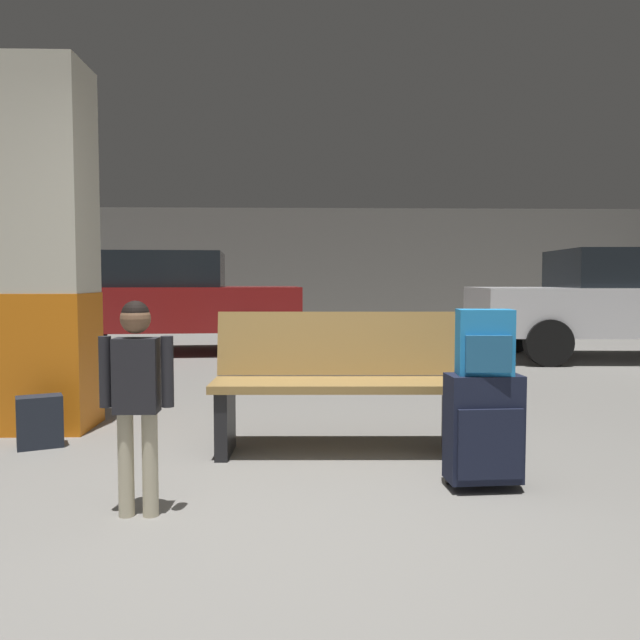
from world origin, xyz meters
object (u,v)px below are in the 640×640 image
child (136,384)px  backpack_dark_floor (40,422)px  bench (339,383)px  backpack_bright (485,343)px  parked_car_far (160,299)px  parked_car_side (628,301)px  suitcase (484,429)px  structural_pillar (50,250)px

child → backpack_dark_floor: (-0.95, 1.26, -0.45)m
bench → backpack_dark_floor: 1.98m
backpack_dark_floor → bench: bearing=-4.4°
backpack_bright → child: (-1.71, -0.33, -0.15)m
backpack_dark_floor → parked_car_far: bearing=94.2°
parked_car_side → suitcase: bearing=-123.0°
suitcase → backpack_dark_floor: 2.83m
parked_car_side → parked_car_far: size_ratio=0.99×
child → suitcase: bearing=11.0°
child → parked_car_far: 6.97m
bench → child: child is taller
structural_pillar → parked_car_far: structural_pillar is taller
backpack_dark_floor → parked_car_side: 7.74m
child → parked_car_far: bearing=101.3°
structural_pillar → parked_car_far: bearing=93.4°
structural_pillar → backpack_dark_floor: size_ratio=7.78×
backpack_bright → parked_car_side: bearing=56.9°
bench → suitcase: (0.71, -0.78, -0.12)m
suitcase → parked_car_side: parked_car_side is taller
structural_pillar → suitcase: (2.78, -1.47, -0.99)m
bench → suitcase: size_ratio=2.67×
suitcase → backpack_bright: 0.45m
bench → parked_car_side: bearing=47.7°
backpack_bright → backpack_dark_floor: 2.89m
suitcase → parked_car_far: 7.21m
structural_pillar → parked_car_side: bearing=32.3°
backpack_bright → child: 1.75m
suitcase → backpack_bright: size_ratio=1.78×
bench → backpack_bright: size_ratio=4.75×
suitcase → backpack_dark_floor: (-2.67, 0.93, -0.15)m
bench → parked_car_side: parked_car_side is taller
structural_pillar → parked_car_side: size_ratio=0.63×
suitcase → backpack_dark_floor: bearing=160.8°
parked_car_far → structural_pillar: bearing=-86.6°
backpack_bright → parked_car_side: size_ratio=0.08×
bench → parked_car_side: size_ratio=0.39×
backpack_bright → parked_car_far: parked_car_far is taller
structural_pillar → child: bearing=-59.5°
suitcase → child: (-1.71, -0.33, 0.30)m
structural_pillar → parked_car_far: 5.06m
backpack_bright → parked_car_side: parked_car_side is taller
suitcase → parked_car_side: bearing=57.0°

